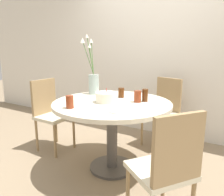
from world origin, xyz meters
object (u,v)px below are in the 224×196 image
Objects in this scene: side_plate at (119,111)px; chair_far_back at (50,110)px; drink_glass_0 at (145,95)px; drink_glass_3 at (121,93)px; drink_glass_1 at (138,96)px; chair_left_flank at (167,166)px; chair_near_front at (164,107)px; flower_vase at (93,78)px; birthday_cake at (106,97)px; drink_glass_2 at (70,102)px.

chair_far_back is at bearing 165.77° from side_plate.
drink_glass_0 is (1.27, 0.16, 0.31)m from chair_far_back.
drink_glass_1 is at bearing -24.05° from drink_glass_3.
chair_left_flank is 0.93m from drink_glass_1.
chair_far_back is at bearing -167.42° from drink_glass_3.
chair_near_front is at bearing 87.51° from drink_glass_1.
drink_glass_0 is at bearing -111.15° from chair_left_flank.
flower_vase is at bearing -66.27° from chair_far_back.
flower_vase is 0.73m from drink_glass_0.
chair_near_front is at bearing -52.50° from chair_far_back.
flower_vase is at bearing 178.46° from drink_glass_3.
chair_far_back is at bearing 175.77° from birthday_cake.
side_plate is 0.48m from drink_glass_2.
birthday_cake is at bearing -145.20° from drink_glass_0.
side_plate is (1.22, -0.31, 0.24)m from chair_far_back.
drink_glass_2 is at bearing -161.96° from side_plate.
chair_left_flank reaches higher than side_plate.
drink_glass_1 is at bearing -105.73° from chair_left_flank.
chair_left_flank is 1.53m from flower_vase.
chair_near_front is 4.75× the size of side_plate.
birthday_cake is 1.87× the size of drink_glass_1.
drink_glass_2 is 1.08× the size of drink_glass_3.
flower_vase is 0.43m from drink_glass_3.
chair_left_flank reaches higher than drink_glass_3.
chair_left_flank is at bearing -51.80° from drink_glass_1.
drink_glass_0 is (-0.49, 0.76, 0.31)m from chair_left_flank.
birthday_cake is 1.90× the size of drink_glass_2.
chair_near_front reaches higher than drink_glass_3.
drink_glass_0 is at bearing -81.16° from chair_far_back.
side_plate is 1.45× the size of drink_glass_0.
chair_far_back is (-1.25, -0.91, 0.00)m from chair_near_front.
drink_glass_0 is (0.34, 0.23, 0.02)m from birthday_cake.
birthday_cake reaches higher than drink_glass_0.
drink_glass_2 is (-0.45, -0.55, -0.00)m from drink_glass_1.
birthday_cake is at bearing -92.81° from chair_far_back.
side_plate is at bearing -74.98° from chair_near_front.
chair_near_front reaches higher than side_plate.
drink_glass_2 is at bearing -128.93° from drink_glass_0.
chair_left_flank is at bearing -34.08° from flower_vase.
drink_glass_2 is at bearing -113.05° from birthday_cake.
flower_vase reaches higher than chair_near_front.
chair_left_flank reaches higher than drink_glass_2.
chair_far_back is 7.62× the size of drink_glass_1.
drink_glass_0 is 1.10× the size of drink_glass_1.
chair_near_front is at bearing -125.19° from chair_left_flank.
birthday_cake reaches higher than side_plate.
chair_near_front is 0.87m from drink_glass_1.
drink_glass_1 is (0.28, 0.17, 0.01)m from birthday_cake.
chair_near_front reaches higher than drink_glass_1.
chair_left_flank is 4.07× the size of birthday_cake.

